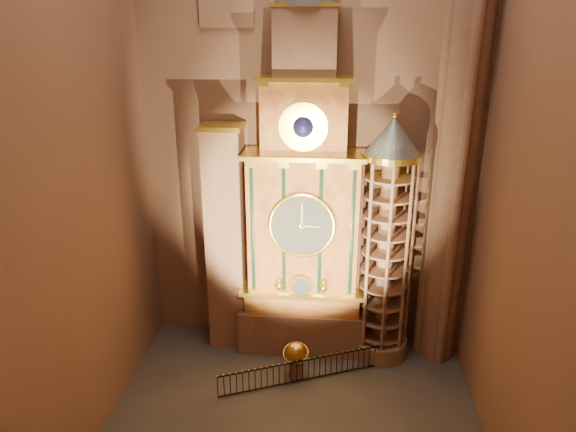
# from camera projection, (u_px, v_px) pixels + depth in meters

# --- Properties ---
(floor) EXTENTS (14.00, 14.00, 0.00)m
(floor) POSITION_uv_depth(u_px,v_px,m) (293.00, 419.00, 19.32)
(floor) COLOR #383330
(floor) RESTS_ON ground
(wall_back) EXTENTS (22.00, 0.00, 22.00)m
(wall_back) POSITION_uv_depth(u_px,v_px,m) (306.00, 102.00, 21.21)
(wall_back) COLOR #8D614C
(wall_back) RESTS_ON floor
(wall_left) EXTENTS (0.00, 22.00, 22.00)m
(wall_left) POSITION_uv_depth(u_px,v_px,m) (74.00, 124.00, 16.22)
(wall_left) COLOR #8D614C
(wall_left) RESTS_ON floor
(wall_right) EXTENTS (0.00, 22.00, 22.00)m
(wall_right) POSITION_uv_depth(u_px,v_px,m) (533.00, 132.00, 14.97)
(wall_right) COLOR #8D614C
(wall_right) RESTS_ON floor
(astronomical_clock) EXTENTS (5.60, 2.41, 16.70)m
(astronomical_clock) POSITION_uv_depth(u_px,v_px,m) (304.00, 209.00, 21.71)
(astronomical_clock) COLOR #8C634C
(astronomical_clock) RESTS_ON floor
(portrait_tower) EXTENTS (1.80, 1.60, 10.20)m
(portrait_tower) POSITION_uv_depth(u_px,v_px,m) (226.00, 239.00, 22.54)
(portrait_tower) COLOR #8C634C
(portrait_tower) RESTS_ON floor
(stair_turret) EXTENTS (2.50, 2.50, 10.80)m
(stair_turret) POSITION_uv_depth(u_px,v_px,m) (386.00, 245.00, 21.62)
(stair_turret) COLOR #8C634C
(stair_turret) RESTS_ON floor
(gothic_pier) EXTENTS (2.04, 2.04, 22.00)m
(gothic_pier) POSITION_uv_depth(u_px,v_px,m) (463.00, 107.00, 19.73)
(gothic_pier) COLOR #8C634C
(gothic_pier) RESTS_ON floor
(celestial_globe) EXTENTS (1.22, 1.16, 1.58)m
(celestial_globe) POSITION_uv_depth(u_px,v_px,m) (296.00, 357.00, 21.44)
(celestial_globe) COLOR #8C634C
(celestial_globe) RESTS_ON floor
(iron_railing) EXTENTS (6.54, 2.81, 1.00)m
(iron_railing) POSITION_uv_depth(u_px,v_px,m) (303.00, 371.00, 21.19)
(iron_railing) COLOR black
(iron_railing) RESTS_ON floor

